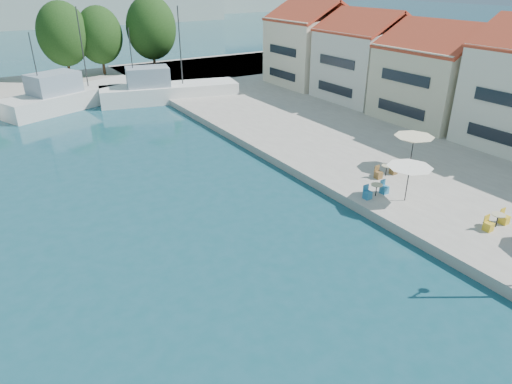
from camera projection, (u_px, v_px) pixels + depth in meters
quay_right at (443, 134)px, 39.24m from camera, size 32.00×92.00×0.60m
quay_far at (9, 92)px, 53.25m from camera, size 90.00×16.00×0.60m
building_04 at (439, 70)px, 40.46m from camera, size 9.00×8.80×9.20m
building_05 at (367, 54)px, 47.25m from camera, size 8.40×8.80×9.70m
building_06 at (313, 42)px, 54.03m from camera, size 9.00×8.80×10.20m
trawler_03 at (73, 96)px, 48.08m from camera, size 15.92×9.63×10.20m
trawler_04 at (166, 91)px, 50.07m from camera, size 15.25×7.19×10.20m
tree_06 at (63, 34)px, 56.84m from camera, size 6.28×6.28×9.30m
tree_07 at (99, 35)px, 58.94m from camera, size 5.82×5.82×8.62m
tree_08 at (151, 28)px, 60.88m from camera, size 6.59×6.59×9.76m
umbrella_white at (409, 171)px, 26.17m from camera, size 2.63×2.63×2.15m
umbrella_cream at (414, 140)px, 30.62m from camera, size 2.67×2.67×2.30m
cafe_table_01 at (497, 222)px, 24.01m from camera, size 1.82×0.70×0.76m
cafe_table_02 at (376, 192)px, 27.40m from camera, size 1.82×0.70×0.76m
cafe_table_03 at (386, 172)px, 30.11m from camera, size 1.82×0.70×0.76m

